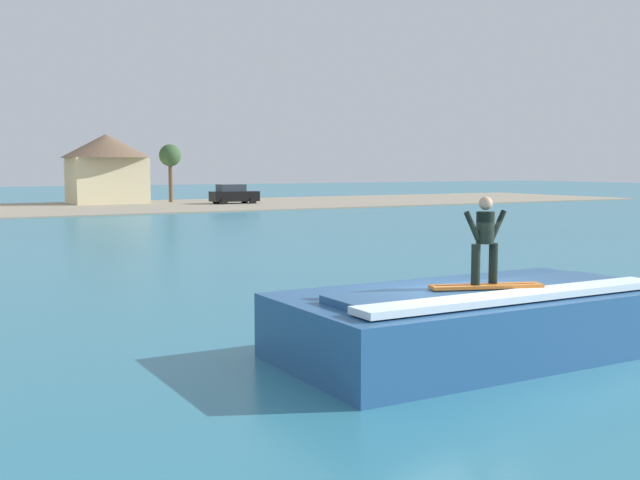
{
  "coord_description": "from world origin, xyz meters",
  "views": [
    {
      "loc": [
        -8.89,
        -10.78,
        3.48
      ],
      "look_at": [
        0.47,
        5.78,
        1.65
      ],
      "focal_mm": 43.08,
      "sensor_mm": 36.0,
      "label": 1
    }
  ],
  "objects": [
    {
      "name": "ground_plane",
      "position": [
        0.0,
        0.0,
        0.0
      ],
      "size": [
        260.0,
        260.0,
        0.0
      ],
      "primitive_type": "plane",
      "color": "teal"
    },
    {
      "name": "wave_crest",
      "position": [
        0.47,
        -0.03,
        0.63
      ],
      "size": [
        7.23,
        3.62,
        1.33
      ],
      "color": "#29578A",
      "rests_on": "ground_plane"
    },
    {
      "name": "surfboard",
      "position": [
        0.3,
        -0.51,
        1.36
      ],
      "size": [
        2.05,
        1.02,
        0.06
      ],
      "color": "orange",
      "rests_on": "wave_crest"
    },
    {
      "name": "surfer",
      "position": [
        0.3,
        -0.46,
        2.25
      ],
      "size": [
        0.95,
        0.32,
        1.56
      ],
      "color": "black",
      "rests_on": "surfboard"
    },
    {
      "name": "shoreline_bank",
      "position": [
        0.0,
        53.89,
        0.06
      ],
      "size": [
        120.0,
        20.86,
        0.12
      ],
      "color": "gray",
      "rests_on": "ground_plane"
    },
    {
      "name": "car_far_shore",
      "position": [
        18.55,
        53.78,
        0.95
      ],
      "size": [
        4.32,
        2.05,
        1.86
      ],
      "color": "black",
      "rests_on": "ground_plane"
    },
    {
      "name": "house_gabled_white",
      "position": [
        8.66,
        59.86,
        3.69
      ],
      "size": [
        8.04,
        8.04,
        6.41
      ],
      "color": "beige",
      "rests_on": "ground_plane"
    },
    {
      "name": "tree_tall_bare",
      "position": [
        14.44,
        59.16,
        4.38
      ],
      "size": [
        2.06,
        2.06,
        5.55
      ],
      "color": "brown",
      "rests_on": "ground_plane"
    }
  ]
}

